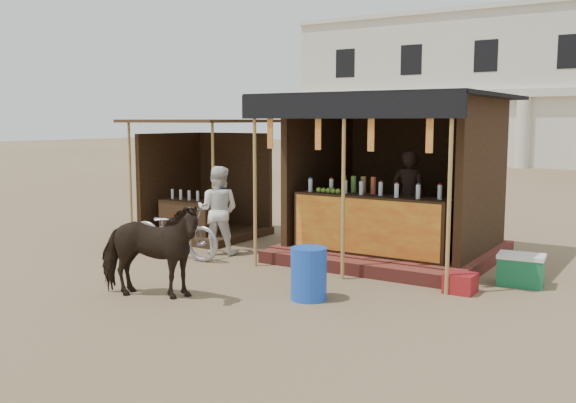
# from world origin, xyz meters

# --- Properties ---
(ground) EXTENTS (120.00, 120.00, 0.00)m
(ground) POSITION_xyz_m (0.00, 0.00, 0.00)
(ground) COLOR #846B4C
(ground) RESTS_ON ground
(main_stall) EXTENTS (3.60, 3.61, 2.78)m
(main_stall) POSITION_xyz_m (1.01, 3.36, 1.02)
(main_stall) COLOR maroon
(main_stall) RESTS_ON ground
(secondary_stall) EXTENTS (2.40, 2.40, 2.38)m
(secondary_stall) POSITION_xyz_m (-3.17, 3.24, 0.85)
(secondary_stall) COLOR #382314
(secondary_stall) RESTS_ON ground
(cow) EXTENTS (1.68, 1.19, 1.29)m
(cow) POSITION_xyz_m (-0.70, -0.75, 0.65)
(cow) COLOR black
(cow) RESTS_ON ground
(motorbike) EXTENTS (1.86, 0.81, 0.95)m
(motorbike) POSITION_xyz_m (-2.13, 1.29, 0.47)
(motorbike) COLOR #96959D
(motorbike) RESTS_ON ground
(bystander) EXTENTS (0.92, 0.82, 1.57)m
(bystander) POSITION_xyz_m (-1.73, 2.00, 0.78)
(bystander) COLOR white
(bystander) RESTS_ON ground
(blue_barrel) EXTENTS (0.56, 0.56, 0.70)m
(blue_barrel) POSITION_xyz_m (1.13, 0.33, 0.35)
(blue_barrel) COLOR blue
(blue_barrel) RESTS_ON ground
(red_crate) EXTENTS (0.40, 0.40, 0.27)m
(red_crate) POSITION_xyz_m (2.73, 1.75, 0.14)
(red_crate) COLOR maroon
(red_crate) RESTS_ON ground
(cooler) EXTENTS (0.68, 0.50, 0.46)m
(cooler) POSITION_xyz_m (3.34, 2.60, 0.23)
(cooler) COLOR #17673D
(cooler) RESTS_ON ground
(background_building) EXTENTS (26.00, 7.45, 8.18)m
(background_building) POSITION_xyz_m (-2.00, 29.94, 3.98)
(background_building) COLOR silver
(background_building) RESTS_ON ground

